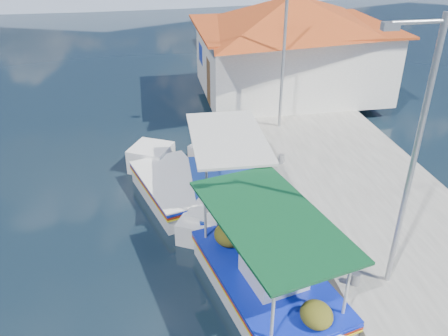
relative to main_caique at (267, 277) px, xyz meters
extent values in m
cube|color=#ADAAA1|center=(4.03, 3.40, -0.23)|extent=(5.00, 44.00, 0.50)
cylinder|color=#A5A8AD|center=(1.93, -0.60, 0.17)|extent=(0.20, 0.20, 0.30)
cylinder|color=#A5A8AD|center=(1.93, 5.40, 0.17)|extent=(0.20, 0.20, 0.30)
cylinder|color=#A5A8AD|center=(1.93, 11.40, 0.17)|extent=(0.20, 0.20, 0.30)
cube|color=white|center=(-0.02, -0.07, -0.27)|extent=(3.00, 4.53, 0.91)
cube|color=white|center=(0.61, 2.61, -0.15)|extent=(2.09, 2.09, 1.01)
cube|color=#0D21B1|center=(-0.02, -0.07, 0.15)|extent=(3.09, 4.67, 0.06)
cube|color=#A5250E|center=(-0.02, -0.07, 0.08)|extent=(3.09, 4.67, 0.05)
cube|color=#FFF31C|center=(-0.02, -0.07, 0.01)|extent=(3.09, 4.67, 0.04)
cube|color=#0D21B1|center=(-0.02, -0.07, 0.22)|extent=(3.10, 4.63, 0.05)
cube|color=brown|center=(-0.02, -0.07, 0.19)|extent=(2.82, 4.41, 0.05)
cube|color=white|center=(-0.08, -0.35, 0.72)|extent=(1.41, 1.48, 1.05)
cube|color=silver|center=(-0.08, -0.35, 1.27)|extent=(1.54, 1.59, 0.06)
cylinder|color=beige|center=(-0.44, 1.82, 0.96)|extent=(0.07, 0.07, 1.53)
cylinder|color=beige|center=(1.20, 1.44, 0.96)|extent=(0.07, 0.07, 1.53)
cylinder|color=beige|center=(-1.24, -1.58, 0.96)|extent=(0.07, 0.07, 1.53)
cylinder|color=beige|center=(0.41, -1.97, 0.96)|extent=(0.07, 0.07, 1.53)
cube|color=#0D4322|center=(-0.02, -0.07, 1.73)|extent=(3.10, 4.56, 0.07)
ellipsoid|color=#3D4512|center=(-0.09, 1.32, 0.47)|extent=(0.73, 0.80, 0.55)
ellipsoid|color=#3D4512|center=(0.67, 1.64, 0.42)|extent=(0.61, 0.68, 0.46)
ellipsoid|color=#3D4512|center=(-0.22, -1.80, 0.44)|extent=(0.65, 0.72, 0.49)
sphere|color=#E53C07|center=(1.05, 0.27, 0.91)|extent=(0.38, 0.38, 0.38)
cube|color=white|center=(-0.21, 3.93, -0.26)|extent=(2.11, 3.79, 0.95)
cube|color=white|center=(-0.28, 6.44, -0.14)|extent=(2.04, 2.04, 1.05)
cube|color=white|center=(-0.14, 1.50, -0.26)|extent=(1.99, 1.99, 0.90)
cube|color=#0D21B1|center=(-0.21, 3.93, 0.18)|extent=(2.18, 3.91, 0.06)
cube|color=#A5250E|center=(-0.21, 3.93, 0.10)|extent=(2.18, 3.91, 0.05)
cube|color=#FFF31C|center=(-0.21, 3.93, 0.03)|extent=(2.18, 3.91, 0.04)
cube|color=#1B3FA4|center=(-0.21, 3.93, 0.26)|extent=(2.20, 3.87, 0.05)
cube|color=brown|center=(-0.21, 3.93, 0.22)|extent=(1.95, 3.71, 0.05)
cylinder|color=beige|center=(-1.06, 5.47, 1.03)|extent=(0.07, 0.07, 1.61)
cylinder|color=beige|center=(0.55, 5.52, 1.03)|extent=(0.07, 0.07, 1.61)
cylinder|color=beige|center=(-0.97, 2.34, 1.03)|extent=(0.07, 0.07, 1.61)
cylinder|color=beige|center=(0.64, 2.38, 1.03)|extent=(0.07, 0.07, 1.61)
cube|color=silver|center=(-0.21, 3.93, 1.83)|extent=(2.21, 3.79, 0.07)
cube|color=white|center=(-1.78, 4.50, -0.26)|extent=(2.69, 3.76, 0.94)
cube|color=white|center=(-1.12, 6.67, -0.14)|extent=(1.74, 1.74, 1.04)
cube|color=white|center=(-2.41, 2.40, -0.26)|extent=(1.70, 1.70, 0.89)
cube|color=#0D21B1|center=(-1.78, 4.50, 0.18)|extent=(2.77, 3.87, 0.06)
cube|color=#A5250E|center=(-1.78, 4.50, 0.10)|extent=(2.77, 3.87, 0.05)
cube|color=#FFF31C|center=(-1.78, 4.50, 0.03)|extent=(2.77, 3.87, 0.04)
cube|color=white|center=(-1.78, 4.50, 0.25)|extent=(2.78, 3.85, 0.05)
cube|color=brown|center=(-1.78, 4.50, 0.22)|extent=(2.54, 3.66, 0.05)
cube|color=white|center=(4.33, 12.40, 1.52)|extent=(8.00, 6.00, 3.00)
cube|color=#B83B19|center=(4.33, 12.40, 3.07)|extent=(8.64, 6.48, 0.10)
pyramid|color=#B83B19|center=(4.33, 12.40, 3.72)|extent=(10.49, 10.49, 1.40)
cube|color=brown|center=(0.35, 11.40, 1.02)|extent=(0.06, 1.00, 2.00)
cube|color=#0D21B1|center=(0.35, 13.90, 1.62)|extent=(0.06, 1.20, 0.90)
cylinder|color=#A5A8AD|center=(2.73, -0.60, 3.02)|extent=(0.12, 0.12, 6.00)
cylinder|color=#A5A8AD|center=(2.23, -0.60, 5.87)|extent=(1.00, 0.08, 0.08)
cube|color=#A5A8AD|center=(1.73, -0.60, 5.82)|extent=(0.30, 0.14, 0.14)
cylinder|color=#A5A8AD|center=(2.73, 8.40, 3.02)|extent=(0.12, 0.12, 6.00)
camera|label=1|loc=(-2.44, -7.94, 7.48)|focal=36.97mm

